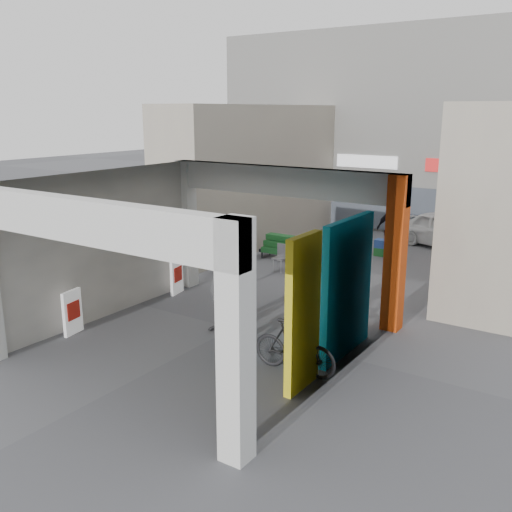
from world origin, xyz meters
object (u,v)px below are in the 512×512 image
Objects in this scene: man_back_turned at (227,294)px; man_with_dog at (231,308)px; cafe_set at (300,261)px; white_van at (447,230)px; bicycle_front at (322,315)px; bicycle_rear at (294,347)px; produce_stand at (278,249)px; man_elderly at (316,297)px; man_crates at (392,230)px; border_collie at (225,323)px.

man_with_dog is at bearing -60.00° from man_back_turned.
white_van reaches higher than cafe_set.
bicycle_rear is at bearing -138.58° from bicycle_front.
man_elderly reaches higher than produce_stand.
man_with_dog is 2.13m from bicycle_front.
produce_stand is 6.86m from man_elderly.
man_crates is (1.82, 2.93, 0.68)m from cafe_set.
bicycle_front is at bearing -168.57° from man_with_dog.
white_van is at bearing -102.22° from man_crates.
produce_stand is at bearing 32.49° from bicycle_rear.
cafe_set is 7.11m from bicycle_rear.
man_with_dog is 1.93m from man_elderly.
man_back_turned is at bearing -89.79° from man_with_dog.
man_crates is at bearing 175.73° from white_van.
bicycle_front reaches higher than cafe_set.
man_crates is at bearing 97.85° from border_collie.
man_elderly is 0.46m from bicycle_front.
white_van is (1.10, 11.58, -0.28)m from man_with_dog.
man_back_turned is at bearing 149.10° from bicycle_front.
man_back_turned is 1.08× the size of bicycle_rear.
produce_stand is 0.63× the size of bicycle_front.
border_collie is 0.36× the size of man_elderly.
produce_stand is at bearing 99.82° from man_back_turned.
cafe_set is at bearing -115.48° from man_with_dog.
man_elderly is at bearing 14.72° from bicycle_rear.
white_van is (-0.14, 9.90, 0.14)m from bicycle_front.
produce_stand reaches higher than border_collie.
white_van is at bearing 62.58° from cafe_set.
white_van reaches higher than bicycle_front.
produce_stand is 0.63× the size of man_back_turned.
bicycle_front is at bearing -37.30° from produce_stand.
man_elderly is 0.94× the size of man_crates.
man_with_dog is at bearing -33.15° from border_collie.
cafe_set reaches higher than produce_stand.
bicycle_rear reaches higher than cafe_set.
border_collie is at bearing -170.87° from man_elderly.
white_van is at bearing 93.40° from border_collie.
bicycle_rear reaches higher than border_collie.
bicycle_rear is (4.76, -7.13, 0.21)m from produce_stand.
bicycle_rear is (2.22, -0.80, 0.25)m from border_collie.
man_crates reaches higher than man_with_dog.
cafe_set is 1.19× the size of produce_stand.
man_elderly is (4.25, -5.35, 0.61)m from produce_stand.
border_collie is 8.41m from man_crates.
white_van reaches higher than bicycle_rear.
bicycle_rear is at bearing 130.62° from man_with_dog.
man_crates reaches higher than cafe_set.
man_back_turned reaches higher than bicycle_rear.
man_crates reaches higher than white_van.
cafe_set is 5.30m from bicycle_front.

